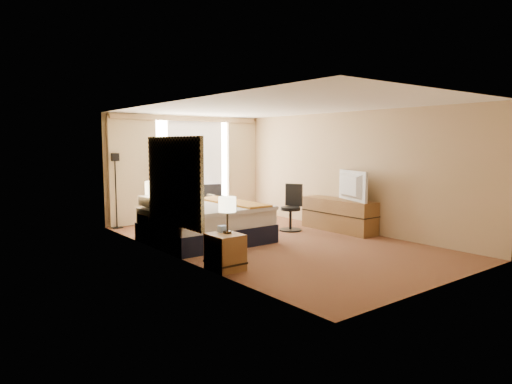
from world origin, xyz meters
TOP-DOWN VIEW (x-y plane):
  - floor at (0.00, 0.00)m, footprint 4.20×7.00m
  - ceiling at (0.00, 0.00)m, footprint 4.20×7.00m
  - wall_back at (0.00, 3.50)m, footprint 4.20×0.02m
  - wall_front at (0.00, -3.50)m, footprint 4.20×0.02m
  - wall_left at (-2.10, 0.00)m, footprint 0.02×7.00m
  - wall_right at (2.10, 0.00)m, footprint 0.02×7.00m
  - headboard at (-2.06, 0.20)m, footprint 0.06×1.85m
  - nightstand_left at (-1.87, -1.05)m, footprint 0.45×0.52m
  - nightstand_right at (-1.87, 1.45)m, footprint 0.45×0.52m
  - media_dresser at (1.83, 0.00)m, footprint 0.50×1.80m
  - window at (0.25, 3.47)m, footprint 2.30×0.02m
  - curtains at (-0.00, 3.39)m, footprint 4.12×0.19m
  - bed at (-1.06, 0.85)m, footprint 2.11×1.93m
  - loveseat at (-0.03, 2.77)m, footprint 1.53×0.96m
  - floor_lamp at (-1.90, 3.30)m, footprint 0.21×0.21m
  - desk_chair at (1.06, 0.69)m, footprint 0.52×0.51m
  - lamp_left at (-1.82, -1.04)m, footprint 0.27×0.27m
  - lamp_right at (-1.88, 1.40)m, footprint 0.30×0.30m
  - tissue_box at (-1.83, -0.91)m, footprint 0.12×0.12m
  - telephone at (-1.85, 1.58)m, footprint 0.22×0.19m
  - television at (1.78, -0.29)m, footprint 0.52×1.09m

SIDE VIEW (x-z plane):
  - floor at x=0.00m, z-range -0.01..0.01m
  - nightstand_left at x=-1.87m, z-range 0.00..0.55m
  - nightstand_right at x=-1.87m, z-range 0.00..0.55m
  - loveseat at x=-0.03m, z-range -0.15..0.75m
  - media_dresser at x=1.83m, z-range 0.00..0.70m
  - bed at x=-1.06m, z-range -0.14..0.89m
  - desk_chair at x=1.06m, z-range -0.06..0.97m
  - telephone at x=-1.85m, z-range 0.55..0.62m
  - tissue_box at x=-1.83m, z-range 0.55..0.65m
  - lamp_left at x=-1.82m, z-range 0.70..1.27m
  - television at x=1.78m, z-range 0.70..1.34m
  - lamp_right at x=-1.88m, z-range 0.73..1.36m
  - floor_lamp at x=-1.90m, z-range 0.35..2.04m
  - headboard at x=-2.06m, z-range 0.53..2.03m
  - wall_back at x=0.00m, z-range 0.00..2.60m
  - wall_front at x=0.00m, z-range 0.00..2.60m
  - wall_left at x=-2.10m, z-range 0.00..2.60m
  - wall_right at x=2.10m, z-range 0.00..2.60m
  - window at x=0.25m, z-range 0.17..2.47m
  - curtains at x=0.00m, z-range 0.13..2.69m
  - ceiling at x=0.00m, z-range 2.59..2.61m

